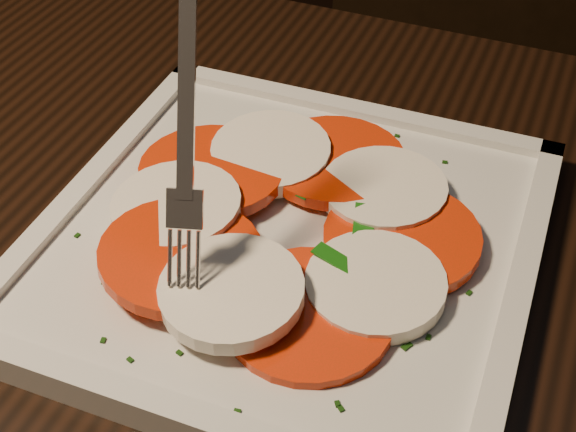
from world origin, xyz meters
The scene contains 5 objects.
table centered at (0.29, -0.26, 0.65)m, with size 1.24×0.86×0.75m.
chair centered at (0.36, 0.43, 0.53)m, with size 0.55×0.55×0.93m.
plate centered at (0.35, -0.17, 0.76)m, with size 0.29×0.29×0.01m, color silver.
caprese_salad centered at (0.35, -0.17, 0.77)m, with size 0.23×0.25×0.02m.
fork centered at (0.31, -0.20, 0.86)m, with size 0.04×0.09×0.15m, color white, non-canonical shape.
Camera 1 is at (0.50, -0.48, 1.10)m, focal length 50.00 mm.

